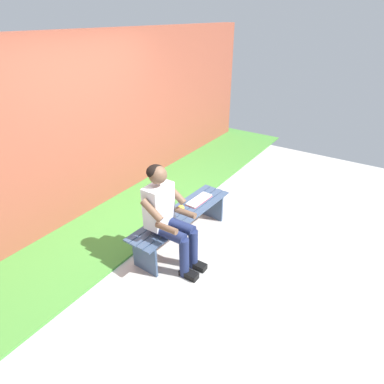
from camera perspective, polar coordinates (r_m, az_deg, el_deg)
ground_plane at (r=3.32m, az=2.94°, el=-23.68°), size 10.00×7.00×0.04m
grass_strip at (r=4.88m, az=-12.18°, el=-3.98°), size 9.00×1.47×0.03m
brick_wall at (r=4.52m, az=-23.81°, el=8.64°), size 9.50×0.24×2.45m
bench_near at (r=4.10m, az=-1.76°, el=-4.99°), size 1.65×0.47×0.43m
person_seated at (r=3.58m, az=-4.35°, el=-3.95°), size 0.50×0.69×1.24m
apple at (r=4.06m, az=-1.96°, el=-2.88°), size 0.09×0.09×0.09m
book_open at (r=4.30m, az=1.27°, el=-1.42°), size 0.42×0.18×0.02m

